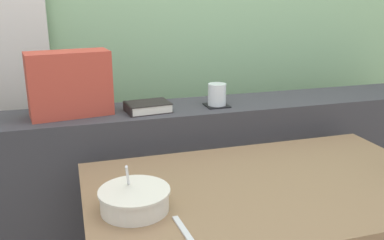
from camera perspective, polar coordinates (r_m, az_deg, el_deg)
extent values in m
cube|color=#38383D|center=(2.00, 0.79, -9.42)|extent=(2.80, 0.31, 0.82)
cube|color=brown|center=(2.07, 19.82, -12.03)|extent=(0.06, 0.06, 0.67)
cube|color=#846647|center=(1.41, 10.40, -9.18)|extent=(1.19, 0.70, 0.03)
cube|color=black|center=(1.84, 3.40, 2.00)|extent=(0.10, 0.10, 0.00)
cylinder|color=white|center=(1.83, 3.43, 3.51)|extent=(0.08, 0.08, 0.10)
cylinder|color=gold|center=(1.83, 3.43, 3.18)|extent=(0.07, 0.07, 0.07)
cube|color=black|center=(1.77, -6.00, 1.24)|extent=(0.19, 0.15, 0.00)
cube|color=silver|center=(1.76, -6.02, 1.80)|extent=(0.18, 0.14, 0.03)
cube|color=black|center=(1.76, -6.03, 2.36)|extent=(0.19, 0.15, 0.00)
cube|color=black|center=(1.74, -8.80, 1.49)|extent=(0.02, 0.13, 0.04)
cube|color=#B74233|center=(1.74, -16.42, 4.77)|extent=(0.34, 0.18, 0.26)
cylinder|color=silver|center=(1.23, -7.86, -10.77)|extent=(0.20, 0.20, 0.06)
cylinder|color=silver|center=(1.21, -7.91, -9.60)|extent=(0.21, 0.21, 0.01)
cylinder|color=tan|center=(1.23, -7.84, -11.11)|extent=(0.17, 0.17, 0.04)
cylinder|color=silver|center=(1.23, -8.72, -8.23)|extent=(0.03, 0.11, 0.14)
ellipsoid|color=silver|center=(1.27, -8.76, -9.67)|extent=(0.03, 0.05, 0.01)
cube|color=silver|center=(1.12, -0.91, -15.16)|extent=(0.03, 0.17, 0.01)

